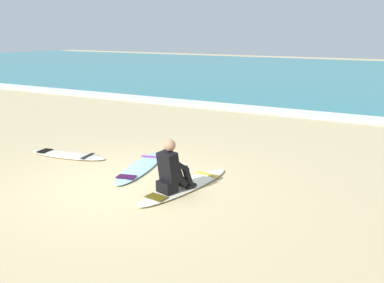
{
  "coord_description": "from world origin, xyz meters",
  "views": [
    {
      "loc": [
        4.82,
        -6.14,
        2.87
      ],
      "look_at": [
        0.52,
        1.65,
        0.55
      ],
      "focal_mm": 40.5,
      "sensor_mm": 36.0,
      "label": 1
    }
  ],
  "objects": [
    {
      "name": "surfboard_main",
      "position": [
        1.04,
        0.45,
        0.04
      ],
      "size": [
        0.89,
        2.57,
        0.08
      ],
      "color": "#EFE5C6",
      "rests_on": "ground"
    },
    {
      "name": "sea",
      "position": [
        0.0,
        22.15,
        0.05
      ],
      "size": [
        80.0,
        28.0,
        0.1
      ],
      "primitive_type": "cube",
      "color": "teal",
      "rests_on": "ground"
    },
    {
      "name": "ground_plane",
      "position": [
        0.0,
        0.0,
        0.0
      ],
      "size": [
        80.0,
        80.0,
        0.0
      ],
      "primitive_type": "plane",
      "color": "#CCB584"
    },
    {
      "name": "breaking_foam",
      "position": [
        0.0,
        8.45,
        0.06
      ],
      "size": [
        80.0,
        0.9,
        0.11
      ],
      "primitive_type": "cube",
      "color": "white",
      "rests_on": "ground"
    },
    {
      "name": "surfboard_spare_near",
      "position": [
        -0.36,
        0.98,
        0.04
      ],
      "size": [
        1.06,
        2.41,
        0.08
      ],
      "color": "#9ED1E5",
      "rests_on": "ground"
    },
    {
      "name": "surfer_seated",
      "position": [
        1.0,
        0.05,
        0.44
      ],
      "size": [
        0.52,
        0.77,
        0.95
      ],
      "color": "black",
      "rests_on": "surfboard_main"
    },
    {
      "name": "surfboard_spare_far",
      "position": [
        -2.38,
        0.9,
        0.04
      ],
      "size": [
        2.05,
        0.78,
        0.08
      ],
      "color": "#EFE5C6",
      "rests_on": "ground"
    }
  ]
}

